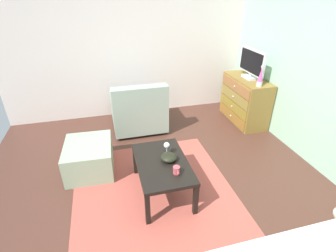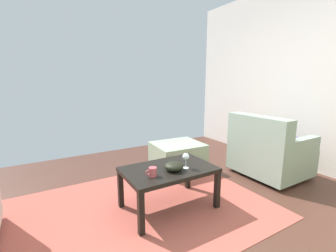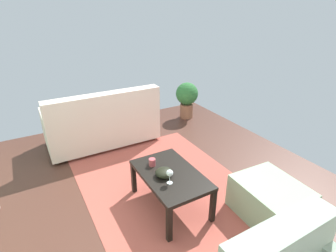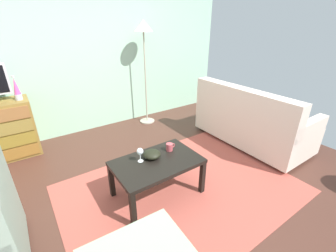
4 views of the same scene
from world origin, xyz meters
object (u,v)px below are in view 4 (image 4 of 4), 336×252
Objects in this scene: coffee_table at (157,165)px; wine_glass at (140,152)px; couch_large at (250,122)px; lava_lamp at (16,89)px; mug at (170,147)px; bowl_decorative at (152,154)px; standing_lamp at (144,37)px.

wine_glass is at bearing 146.55° from coffee_table.
wine_glass is 0.09× the size of couch_large.
lava_lamp is 0.19× the size of couch_large.
wine_glass is 2.00m from couch_large.
mug is (0.24, 0.10, 0.10)m from coffee_table.
bowl_decorative is (1.04, -1.76, -0.48)m from lava_lamp.
couch_large is at bearing -60.85° from standing_lamp.
mug is at bearing 23.28° from coffee_table.
lava_lamp is at bearing 150.23° from couch_large.
wine_glass is at bearing 174.28° from bowl_decorative.
wine_glass is 0.09× the size of standing_lamp.
couch_large is at bearing 6.11° from coffee_table.
mug is at bearing 4.32° from bowl_decorative.
couch_large reaches higher than bowl_decorative.
coffee_table is at bearing -116.58° from standing_lamp.
bowl_decorative is (0.14, -0.01, -0.07)m from wine_glass.
lava_lamp reaches higher than bowl_decorative.
standing_lamp is (-0.92, 1.65, 1.20)m from couch_large.
standing_lamp is at bearing 63.42° from coffee_table.
wine_glass reaches higher than coffee_table.
standing_lamp is (1.97, -0.01, 0.60)m from lava_lamp.
couch_large is at bearing 3.52° from bowl_decorative.
wine_glass reaches higher than mug.
couch_large is at bearing 3.40° from mug.
couch_large is (2.89, -1.65, -0.60)m from lava_lamp.
lava_lamp is at bearing 179.85° from standing_lamp.
coffee_table is 0.51× the size of standing_lamp.
standing_lamp is (0.93, 1.76, 1.07)m from bowl_decorative.
standing_lamp is (0.92, 1.84, 1.17)m from coffee_table.
mug is (0.38, 0.00, -0.07)m from wine_glass.
lava_lamp is 0.18× the size of standing_lamp.
bowl_decorative is at bearing -176.48° from couch_large.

